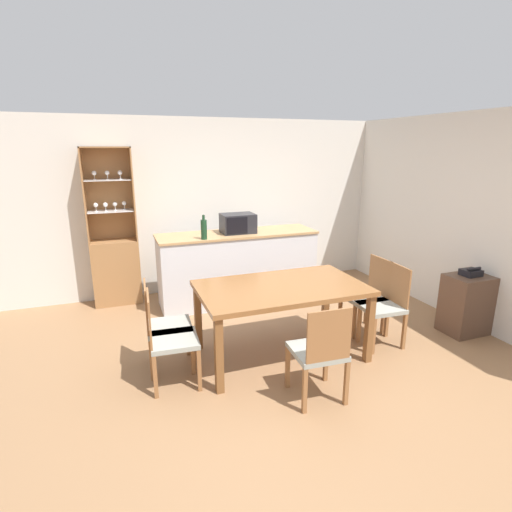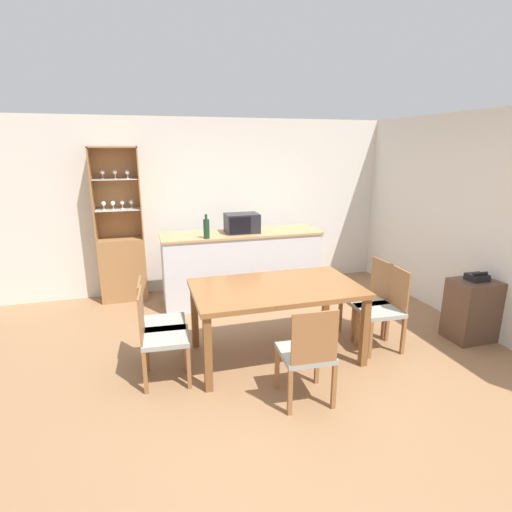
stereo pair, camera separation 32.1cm
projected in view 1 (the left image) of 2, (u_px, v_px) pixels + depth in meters
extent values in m
plane|color=#936B47|center=(286.00, 367.00, 4.01)|extent=(18.00, 18.00, 0.00)
cube|color=silver|center=(217.00, 206.00, 6.06)|extent=(6.80, 0.06, 2.55)
cube|color=silver|center=(473.00, 221.00, 4.80)|extent=(0.06, 4.60, 2.55)
cube|color=silver|center=(238.00, 268.00, 5.63)|extent=(2.17, 0.61, 0.97)
cube|color=tan|center=(237.00, 234.00, 5.50)|extent=(2.20, 0.64, 0.03)
cube|color=#A37042|center=(117.00, 272.00, 5.58)|extent=(0.63, 0.36, 0.90)
cube|color=#A37042|center=(109.00, 194.00, 5.45)|extent=(0.63, 0.02, 1.25)
cube|color=#A37042|center=(84.00, 196.00, 5.20)|extent=(0.02, 0.36, 1.25)
cube|color=#A37042|center=(133.00, 194.00, 5.40)|extent=(0.02, 0.36, 1.25)
cube|color=#A37042|center=(105.00, 147.00, 5.14)|extent=(0.63, 0.36, 0.02)
cube|color=white|center=(111.00, 211.00, 5.36)|extent=(0.58, 0.31, 0.01)
cube|color=white|center=(108.00, 180.00, 5.25)|extent=(0.58, 0.31, 0.01)
cylinder|color=white|center=(96.00, 211.00, 5.28)|extent=(0.04, 0.04, 0.01)
cylinder|color=white|center=(96.00, 209.00, 5.27)|extent=(0.01, 0.01, 0.06)
sphere|color=white|center=(96.00, 205.00, 5.26)|extent=(0.06, 0.06, 0.06)
cylinder|color=white|center=(95.00, 179.00, 5.23)|extent=(0.04, 0.04, 0.01)
cylinder|color=white|center=(94.00, 177.00, 5.23)|extent=(0.01, 0.01, 0.06)
sphere|color=white|center=(94.00, 173.00, 5.21)|extent=(0.06, 0.06, 0.06)
cylinder|color=white|center=(106.00, 211.00, 5.31)|extent=(0.04, 0.04, 0.01)
cylinder|color=white|center=(106.00, 209.00, 5.30)|extent=(0.01, 0.01, 0.06)
sphere|color=white|center=(105.00, 205.00, 5.29)|extent=(0.06, 0.06, 0.06)
cylinder|color=white|center=(108.00, 179.00, 5.28)|extent=(0.04, 0.04, 0.01)
cylinder|color=white|center=(107.00, 177.00, 5.27)|extent=(0.01, 0.01, 0.06)
sphere|color=white|center=(107.00, 173.00, 5.26)|extent=(0.06, 0.06, 0.06)
cylinder|color=white|center=(115.00, 210.00, 5.38)|extent=(0.04, 0.04, 0.01)
cylinder|color=white|center=(115.00, 208.00, 5.37)|extent=(0.01, 0.01, 0.06)
sphere|color=white|center=(115.00, 204.00, 5.36)|extent=(0.06, 0.06, 0.06)
cylinder|color=white|center=(121.00, 179.00, 5.30)|extent=(0.04, 0.04, 0.01)
cylinder|color=white|center=(120.00, 177.00, 5.29)|extent=(0.01, 0.01, 0.06)
sphere|color=white|center=(120.00, 173.00, 5.28)|extent=(0.06, 0.06, 0.06)
cylinder|color=white|center=(125.00, 209.00, 5.45)|extent=(0.04, 0.04, 0.01)
cylinder|color=white|center=(124.00, 207.00, 5.45)|extent=(0.01, 0.01, 0.06)
sphere|color=white|center=(124.00, 203.00, 5.43)|extent=(0.06, 0.06, 0.06)
cube|color=brown|center=(281.00, 288.00, 4.06)|extent=(1.69, 0.99, 0.05)
cube|color=brown|center=(219.00, 356.00, 3.51)|extent=(0.07, 0.07, 0.73)
cube|color=brown|center=(369.00, 329.00, 4.03)|extent=(0.07, 0.07, 0.73)
cube|color=brown|center=(198.00, 317.00, 4.30)|extent=(0.07, 0.07, 0.73)
cube|color=brown|center=(326.00, 299.00, 4.82)|extent=(0.07, 0.07, 0.73)
cube|color=#999E93|center=(169.00, 327.00, 3.90)|extent=(0.45, 0.45, 0.05)
cube|color=#936038|center=(146.00, 306.00, 3.78)|extent=(0.04, 0.39, 0.44)
cube|color=#936038|center=(188.00, 337.00, 4.19)|extent=(0.04, 0.04, 0.41)
cube|color=#936038|center=(193.00, 355.00, 3.84)|extent=(0.04, 0.04, 0.41)
cube|color=#936038|center=(150.00, 342.00, 4.09)|extent=(0.04, 0.04, 0.41)
cube|color=#936038|center=(152.00, 360.00, 3.73)|extent=(0.04, 0.04, 0.41)
cube|color=#999E93|center=(174.00, 340.00, 3.63)|extent=(0.45, 0.45, 0.05)
cube|color=#936038|center=(149.00, 318.00, 3.51)|extent=(0.04, 0.39, 0.44)
cube|color=#936038|center=(194.00, 350.00, 3.92)|extent=(0.04, 0.04, 0.41)
cube|color=#936038|center=(199.00, 370.00, 3.57)|extent=(0.04, 0.04, 0.41)
cube|color=#936038|center=(153.00, 355.00, 3.82)|extent=(0.04, 0.04, 0.41)
cube|color=#936038|center=(155.00, 377.00, 3.46)|extent=(0.04, 0.04, 0.41)
cube|color=#999E93|center=(317.00, 351.00, 3.44)|extent=(0.45, 0.45, 0.05)
cube|color=#936038|center=(329.00, 336.00, 3.19)|extent=(0.39, 0.04, 0.44)
cube|color=#936038|center=(288.00, 367.00, 3.62)|extent=(0.04, 0.04, 0.41)
cube|color=#936038|center=(326.00, 361.00, 3.73)|extent=(0.04, 0.04, 0.41)
cube|color=#936038|center=(305.00, 391.00, 3.27)|extent=(0.04, 0.04, 0.41)
cube|color=#936038|center=(346.00, 383.00, 3.37)|extent=(0.04, 0.04, 0.41)
cube|color=#999E93|center=(380.00, 307.00, 4.38)|extent=(0.44, 0.44, 0.05)
cube|color=#936038|center=(398.00, 285.00, 4.37)|extent=(0.04, 0.39, 0.44)
cube|color=#936038|center=(373.00, 336.00, 4.21)|extent=(0.04, 0.04, 0.41)
cube|color=#936038|center=(354.00, 322.00, 4.56)|extent=(0.04, 0.04, 0.41)
cube|color=#936038|center=(404.00, 331.00, 4.32)|extent=(0.04, 0.04, 0.41)
cube|color=#936038|center=(383.00, 317.00, 4.67)|extent=(0.04, 0.04, 0.41)
cube|color=#999E93|center=(364.00, 298.00, 4.65)|extent=(0.43, 0.43, 0.05)
cube|color=#936038|center=(380.00, 276.00, 4.66)|extent=(0.03, 0.39, 0.44)
cube|color=#936038|center=(359.00, 325.00, 4.47)|extent=(0.04, 0.04, 0.41)
cube|color=#936038|center=(340.00, 312.00, 4.81)|extent=(0.04, 0.04, 0.41)
cube|color=#936038|center=(387.00, 320.00, 4.61)|extent=(0.04, 0.04, 0.41)
cube|color=#936038|center=(366.00, 308.00, 4.95)|extent=(0.04, 0.04, 0.41)
cube|color=#232328|center=(238.00, 223.00, 5.46)|extent=(0.45, 0.32, 0.26)
cube|color=black|center=(237.00, 226.00, 5.29)|extent=(0.29, 0.01, 0.22)
cylinder|color=#193D23|center=(204.00, 230.00, 5.07)|extent=(0.08, 0.08, 0.25)
cylinder|color=#193D23|center=(203.00, 217.00, 5.03)|extent=(0.03, 0.03, 0.06)
cube|color=brown|center=(466.00, 304.00, 4.69)|extent=(0.49, 0.38, 0.70)
cube|color=brown|center=(466.00, 301.00, 4.68)|extent=(0.45, 0.34, 0.02)
cube|color=black|center=(471.00, 273.00, 4.60)|extent=(0.21, 0.17, 0.07)
cylinder|color=black|center=(474.00, 269.00, 4.55)|extent=(0.19, 0.03, 0.03)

